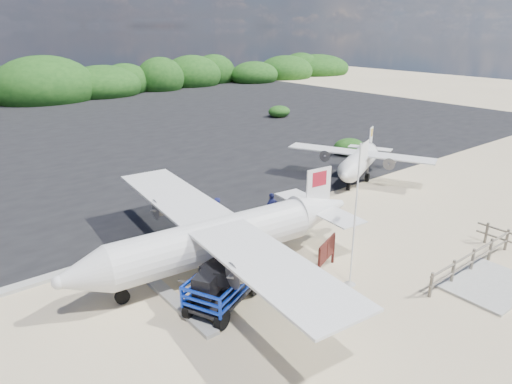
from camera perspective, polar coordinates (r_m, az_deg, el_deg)
ground at (r=18.95m, az=2.80°, el=-9.59°), size 160.00×160.00×0.00m
asphalt_apron at (r=44.69m, az=-23.61°, el=6.26°), size 90.00×50.00×0.04m
lagoon at (r=16.78m, az=-25.97°, el=-16.17°), size 9.00×7.00×0.40m
walkway_pad at (r=19.96m, az=27.13°, el=-10.35°), size 3.50×2.50×0.10m
fence at (r=20.71m, az=25.23°, el=-8.93°), size 6.40×2.00×1.10m
baggage_cart at (r=16.77m, az=-4.07°, el=-13.93°), size 3.65×2.98×1.59m
flagpole at (r=18.29m, az=11.62°, el=-11.20°), size 1.21×0.87×5.57m
signboard at (r=19.05m, az=8.70°, el=-9.64°), size 1.64×0.76×1.40m
crew_a at (r=22.01m, az=-4.92°, el=-2.78°), size 0.71×0.57×1.70m
crew_b at (r=20.90m, az=-6.59°, el=-3.97°), size 0.99×0.84×1.80m
crew_c at (r=22.95m, az=1.98°, el=-1.95°), size 0.93×0.45×1.54m
aircraft_large at (r=43.88m, az=-6.39°, el=7.58°), size 16.49×16.49×4.52m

